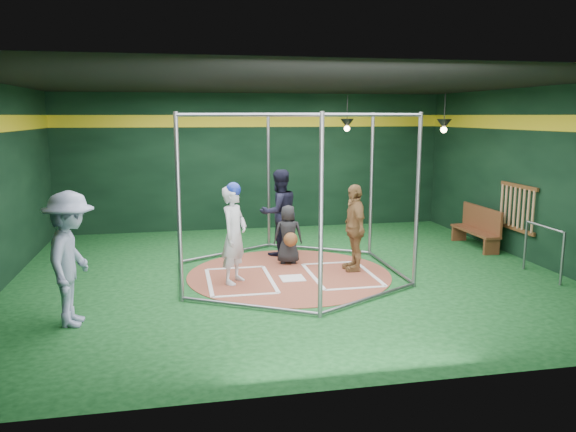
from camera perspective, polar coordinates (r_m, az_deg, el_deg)
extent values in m
cube|color=#0D3C16|center=(10.57, 0.11, -6.03)|extent=(10.00, 9.00, 0.02)
cube|color=black|center=(10.17, 0.11, 13.33)|extent=(10.00, 9.00, 0.02)
cube|color=black|center=(14.64, -3.41, 5.50)|extent=(10.00, 0.10, 3.50)
cube|color=black|center=(5.93, 8.79, -1.52)|extent=(10.00, 0.10, 3.50)
cube|color=black|center=(12.23, 23.77, 3.73)|extent=(0.10, 9.00, 3.50)
cube|color=yellow|center=(14.56, -3.44, 9.61)|extent=(10.00, 0.01, 0.30)
cube|color=yellow|center=(12.16, 24.01, 8.65)|extent=(0.01, 9.00, 0.30)
cylinder|color=brown|center=(10.57, 0.11, -5.94)|extent=(3.80, 3.80, 0.01)
cube|color=white|center=(10.28, 0.44, -6.33)|extent=(0.43, 0.43, 0.01)
cube|color=white|center=(11.00, -5.40, -5.28)|extent=(1.10, 0.07, 0.01)
cube|color=white|center=(9.38, -4.29, -8.01)|extent=(1.10, 0.07, 0.01)
cube|color=white|center=(10.14, -8.00, -6.67)|extent=(0.07, 1.70, 0.01)
cube|color=white|center=(10.26, -1.82, -6.38)|extent=(0.07, 1.70, 0.01)
cube|color=white|center=(11.34, 4.23, -4.78)|extent=(1.10, 0.07, 0.01)
cube|color=white|center=(9.78, 6.91, -7.29)|extent=(1.10, 0.07, 0.01)
cube|color=white|center=(10.42, 2.55, -6.13)|extent=(0.07, 1.70, 0.01)
cube|color=white|center=(10.72, 8.30, -5.75)|extent=(0.07, 1.70, 0.01)
cylinder|color=gray|center=(11.89, 8.46, 3.11)|extent=(0.07, 0.07, 3.00)
cylinder|color=gray|center=(12.50, -1.99, 3.56)|extent=(0.07, 0.07, 3.00)
cylinder|color=gray|center=(11.19, -11.14, 2.59)|extent=(0.07, 0.07, 3.00)
cylinder|color=gray|center=(8.92, -11.03, 0.69)|extent=(0.07, 0.07, 3.00)
cylinder|color=gray|center=(8.04, 3.37, -0.16)|extent=(0.07, 0.07, 3.00)
cylinder|color=gray|center=(9.78, 13.00, 1.44)|extent=(0.07, 0.07, 3.00)
cylinder|color=gray|center=(12.06, 3.17, 10.21)|extent=(2.02, 1.20, 0.06)
cylinder|color=gray|center=(12.40, 3.04, -3.32)|extent=(2.02, 1.20, 0.06)
cylinder|color=gray|center=(11.72, -6.45, 10.16)|extent=(2.02, 1.20, 0.06)
cylinder|color=gray|center=(12.07, -6.18, -3.74)|extent=(2.02, 1.20, 0.06)
cylinder|color=gray|center=(9.95, -11.38, 10.04)|extent=(0.06, 2.30, 0.06)
cylinder|color=gray|center=(10.36, -10.82, -6.21)|extent=(0.06, 2.30, 0.06)
cylinder|color=gray|center=(8.29, -4.34, 10.21)|extent=(2.02, 1.20, 0.06)
cylinder|color=gray|center=(8.78, -4.08, -9.07)|extent=(2.02, 1.20, 0.06)
cylinder|color=gray|center=(8.76, 8.91, 10.12)|extent=(2.02, 1.20, 0.06)
cylinder|color=gray|center=(9.22, 8.41, -8.20)|extent=(2.02, 1.20, 0.06)
cylinder|color=gray|center=(10.73, 10.76, 10.05)|extent=(0.06, 2.30, 0.06)
cylinder|color=gray|center=(11.11, 10.27, -5.07)|extent=(0.06, 2.30, 0.06)
cube|color=brown|center=(12.55, 22.43, 2.82)|extent=(0.05, 1.25, 0.08)
cube|color=brown|center=(12.69, 22.15, -1.21)|extent=(0.05, 1.25, 0.08)
cylinder|color=tan|center=(12.16, 23.63, 0.37)|extent=(0.06, 0.06, 0.85)
cylinder|color=tan|center=(12.28, 23.22, 0.49)|extent=(0.06, 0.06, 0.85)
cylinder|color=tan|center=(12.41, 22.81, 0.62)|extent=(0.06, 0.06, 0.85)
cylinder|color=tan|center=(12.54, 22.41, 0.73)|extent=(0.06, 0.06, 0.85)
cylinder|color=tan|center=(12.67, 22.02, 0.85)|extent=(0.06, 0.06, 0.85)
cylinder|color=tan|center=(12.80, 21.64, 0.96)|extent=(0.06, 0.06, 0.85)
cylinder|color=tan|center=(12.93, 21.26, 1.07)|extent=(0.06, 0.06, 0.85)
cylinder|color=tan|center=(13.06, 20.89, 1.18)|extent=(0.06, 0.06, 0.85)
cone|color=black|center=(14.19, 6.01, 9.36)|extent=(0.34, 0.34, 0.22)
sphere|color=#FFD899|center=(14.20, 6.00, 8.83)|extent=(0.14, 0.14, 0.14)
cylinder|color=black|center=(14.19, 6.04, 10.77)|extent=(0.02, 0.02, 0.70)
cone|color=black|center=(13.38, 15.57, 9.00)|extent=(0.34, 0.34, 0.22)
sphere|color=#FFD899|center=(13.38, 15.54, 8.44)|extent=(0.14, 0.14, 0.14)
cylinder|color=black|center=(13.38, 15.64, 10.49)|extent=(0.02, 0.02, 0.70)
imported|color=silver|center=(9.89, -5.50, -1.93)|extent=(0.69, 0.75, 1.72)
sphere|color=navy|center=(9.75, -5.58, 2.68)|extent=(0.26, 0.26, 0.26)
imported|color=tan|center=(10.75, 6.75, -1.16)|extent=(0.43, 0.98, 1.66)
imported|color=black|center=(11.20, 0.01, -1.87)|extent=(0.62, 0.45, 1.18)
sphere|color=brown|center=(10.97, 0.27, -2.40)|extent=(0.28, 0.28, 0.28)
imported|color=black|center=(11.84, -0.91, 0.37)|extent=(1.07, 0.95, 1.82)
imported|color=#8D9BBB|center=(8.45, -21.19, -4.09)|extent=(0.80, 1.29, 1.92)
cube|color=brown|center=(13.32, 18.45, -1.48)|extent=(0.37, 1.59, 0.05)
cube|color=brown|center=(13.34, 19.08, -0.22)|extent=(0.05, 1.59, 0.53)
cube|color=brown|center=(12.77, 19.96, -2.95)|extent=(0.35, 0.07, 0.35)
cube|color=brown|center=(13.96, 16.98, -1.69)|extent=(0.35, 0.07, 0.35)
cylinder|color=gray|center=(10.92, 26.11, -3.91)|extent=(0.05, 0.05, 0.96)
cylinder|color=gray|center=(11.75, 22.97, -2.73)|extent=(0.05, 0.05, 0.96)
cylinder|color=gray|center=(11.24, 24.65, -1.02)|extent=(0.05, 1.07, 0.05)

